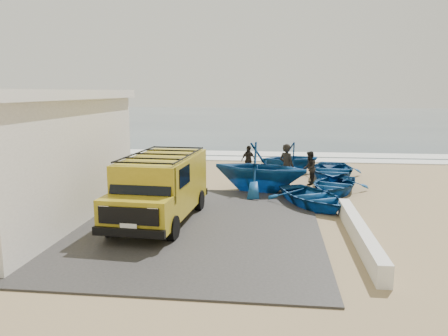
{
  "coord_description": "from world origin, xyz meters",
  "views": [
    {
      "loc": [
        2.56,
        -15.2,
        4.25
      ],
      "look_at": [
        0.55,
        1.98,
        1.2
      ],
      "focal_mm": 35.0,
      "sensor_mm": 36.0,
      "label": 1
    }
  ],
  "objects": [
    {
      "name": "boat_mid_left",
      "position": [
        1.94,
        3.12,
        1.06
      ],
      "size": [
        4.77,
        4.37,
        2.12
      ],
      "primitive_type": "imported",
      "rotation": [
        0.0,
        0.0,
        1.32
      ],
      "color": "#114989",
      "rests_on": "ground"
    },
    {
      "name": "surf_wash",
      "position": [
        0.0,
        14.5,
        0.02
      ],
      "size": [
        180.0,
        2.2,
        0.04
      ],
      "primitive_type": "cube",
      "color": "white",
      "rests_on": "ground"
    },
    {
      "name": "boat_near_left",
      "position": [
        4.0,
        0.91,
        0.37
      ],
      "size": [
        3.88,
        4.32,
        0.74
      ],
      "primitive_type": "imported",
      "rotation": [
        0.0,
        0.0,
        0.47
      ],
      "color": "#114989",
      "rests_on": "ground"
    },
    {
      "name": "van",
      "position": [
        -1.13,
        -1.57,
        1.2
      ],
      "size": [
        2.37,
        5.32,
        2.23
      ],
      "rotation": [
        0.0,
        0.0,
        -0.06
      ],
      "color": "#B19A1A",
      "rests_on": "ground"
    },
    {
      "name": "boat_near_right",
      "position": [
        5.07,
        3.21,
        0.36
      ],
      "size": [
        3.6,
        4.15,
        0.72
      ],
      "primitive_type": "imported",
      "rotation": [
        0.0,
        0.0,
        -0.39
      ],
      "color": "#114989",
      "rests_on": "ground"
    },
    {
      "name": "fisherman_back",
      "position": [
        1.22,
        7.03,
        0.75
      ],
      "size": [
        0.9,
        0.86,
        1.5
      ],
      "primitive_type": "imported",
      "rotation": [
        0.0,
        0.0,
        0.74
      ],
      "color": "black",
      "rests_on": "ground"
    },
    {
      "name": "slab",
      "position": [
        -2.0,
        -2.0,
        0.03
      ],
      "size": [
        12.0,
        10.0,
        0.05
      ],
      "primitive_type": "cube",
      "color": "#373432",
      "rests_on": "ground"
    },
    {
      "name": "surf_line",
      "position": [
        0.0,
        12.0,
        0.03
      ],
      "size": [
        180.0,
        1.6,
        0.06
      ],
      "primitive_type": "cube",
      "color": "white",
      "rests_on": "ground"
    },
    {
      "name": "fisherman_middle",
      "position": [
        4.17,
        4.88,
        0.77
      ],
      "size": [
        0.72,
        0.85,
        1.54
      ],
      "primitive_type": "imported",
      "rotation": [
        0.0,
        0.0,
        -1.77
      ],
      "color": "black",
      "rests_on": "ground"
    },
    {
      "name": "ocean",
      "position": [
        0.0,
        56.0,
        0.0
      ],
      "size": [
        180.0,
        88.0,
        0.01
      ],
      "primitive_type": "cube",
      "color": "#385166",
      "rests_on": "ground"
    },
    {
      "name": "parapet",
      "position": [
        5.0,
        -3.0,
        0.28
      ],
      "size": [
        0.35,
        6.0,
        0.55
      ],
      "primitive_type": "cube",
      "color": "silver",
      "rests_on": "ground"
    },
    {
      "name": "boat_mid_right",
      "position": [
        5.35,
        6.17,
        0.44
      ],
      "size": [
        3.47,
        4.53,
        0.87
      ],
      "primitive_type": "imported",
      "rotation": [
        0.0,
        0.0,
        -0.12
      ],
      "color": "#114989",
      "rests_on": "ground"
    },
    {
      "name": "fisherman_front",
      "position": [
        3.1,
        3.8,
        1.0
      ],
      "size": [
        0.87,
        0.83,
        2.01
      ],
      "primitive_type": "imported",
      "rotation": [
        0.0,
        0.0,
        2.47
      ],
      "color": "black",
      "rests_on": "ground"
    },
    {
      "name": "ground",
      "position": [
        0.0,
        0.0,
        0.0
      ],
      "size": [
        160.0,
        160.0,
        0.0
      ],
      "primitive_type": "plane",
      "color": "#A0865D"
    },
    {
      "name": "boat_far_left",
      "position": [
        3.34,
        7.48,
        0.82
      ],
      "size": [
        3.85,
        3.59,
        1.65
      ],
      "primitive_type": "imported",
      "rotation": [
        0.0,
        0.0,
        -1.23
      ],
      "color": "#114989",
      "rests_on": "ground"
    }
  ]
}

